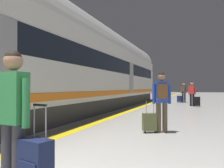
{
  "coord_description": "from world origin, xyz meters",
  "views": [
    {
      "loc": [
        2.51,
        -1.24,
        1.29
      ],
      "look_at": [
        -0.38,
        6.62,
        1.4
      ],
      "focal_mm": 36.58,
      "sensor_mm": 36.0,
      "label": 1
    }
  ],
  "objects_px": {
    "passenger_near": "(162,97)",
    "suitcase_near": "(149,122)",
    "rolling_suitcase_foreground": "(35,168)",
    "suitcase_far": "(197,101)",
    "suitcase_mid": "(180,99)",
    "high_speed_train": "(64,60)",
    "traveller_foreground": "(13,111)",
    "passenger_mid": "(184,91)",
    "passenger_far": "(192,92)"
  },
  "relations": [
    {
      "from": "passenger_far",
      "to": "passenger_mid",
      "type": "bearing_deg",
      "value": 101.65
    },
    {
      "from": "passenger_near",
      "to": "passenger_mid",
      "type": "bearing_deg",
      "value": 90.17
    },
    {
      "from": "traveller_foreground",
      "to": "suitcase_far",
      "type": "distance_m",
      "value": 14.15
    },
    {
      "from": "rolling_suitcase_foreground",
      "to": "passenger_near",
      "type": "bearing_deg",
      "value": 80.02
    },
    {
      "from": "passenger_mid",
      "to": "suitcase_far",
      "type": "xyz_separation_m",
      "value": [
        1.02,
        -3.69,
        -0.65
      ]
    },
    {
      "from": "high_speed_train",
      "to": "suitcase_far",
      "type": "height_order",
      "value": "high_speed_train"
    },
    {
      "from": "rolling_suitcase_foreground",
      "to": "suitcase_near",
      "type": "xyz_separation_m",
      "value": [
        0.46,
        4.31,
        -0.08
      ]
    },
    {
      "from": "passenger_mid",
      "to": "traveller_foreground",
      "type": "bearing_deg",
      "value": -93.54
    },
    {
      "from": "passenger_near",
      "to": "suitcase_near",
      "type": "distance_m",
      "value": 0.8
    },
    {
      "from": "traveller_foreground",
      "to": "suitcase_near",
      "type": "xyz_separation_m",
      "value": [
        0.81,
        4.28,
        -0.7
      ]
    },
    {
      "from": "traveller_foreground",
      "to": "passenger_near",
      "type": "bearing_deg",
      "value": 75.65
    },
    {
      "from": "suitcase_near",
      "to": "passenger_mid",
      "type": "xyz_separation_m",
      "value": [
        0.29,
        13.38,
        0.69
      ]
    },
    {
      "from": "traveller_foreground",
      "to": "suitcase_mid",
      "type": "relative_size",
      "value": 1.82
    },
    {
      "from": "passenger_near",
      "to": "suitcase_near",
      "type": "relative_size",
      "value": 1.82
    },
    {
      "from": "passenger_near",
      "to": "suitcase_near",
      "type": "height_order",
      "value": "passenger_near"
    },
    {
      "from": "passenger_far",
      "to": "rolling_suitcase_foreground",
      "type": "bearing_deg",
      "value": -95.79
    },
    {
      "from": "high_speed_train",
      "to": "passenger_near",
      "type": "relative_size",
      "value": 18.47
    },
    {
      "from": "high_speed_train",
      "to": "rolling_suitcase_foreground",
      "type": "xyz_separation_m",
      "value": [
        3.82,
        -6.64,
        -2.12
      ]
    },
    {
      "from": "rolling_suitcase_foreground",
      "to": "passenger_near",
      "type": "height_order",
      "value": "passenger_near"
    },
    {
      "from": "high_speed_train",
      "to": "suitcase_mid",
      "type": "bearing_deg",
      "value": 68.78
    },
    {
      "from": "high_speed_train",
      "to": "rolling_suitcase_foreground",
      "type": "bearing_deg",
      "value": -60.11
    },
    {
      "from": "traveller_foreground",
      "to": "passenger_near",
      "type": "relative_size",
      "value": 1.01
    },
    {
      "from": "traveller_foreground",
      "to": "passenger_mid",
      "type": "bearing_deg",
      "value": 86.46
    },
    {
      "from": "rolling_suitcase_foreground",
      "to": "traveller_foreground",
      "type": "bearing_deg",
      "value": 175.67
    },
    {
      "from": "passenger_near",
      "to": "suitcase_far",
      "type": "relative_size",
      "value": 1.65
    },
    {
      "from": "suitcase_near",
      "to": "suitcase_mid",
      "type": "distance_m",
      "value": 13.27
    },
    {
      "from": "rolling_suitcase_foreground",
      "to": "suitcase_near",
      "type": "relative_size",
      "value": 1.17
    },
    {
      "from": "high_speed_train",
      "to": "passenger_near",
      "type": "height_order",
      "value": "high_speed_train"
    },
    {
      "from": "suitcase_near",
      "to": "passenger_mid",
      "type": "height_order",
      "value": "passenger_mid"
    },
    {
      "from": "rolling_suitcase_foreground",
      "to": "passenger_near",
      "type": "relative_size",
      "value": 0.64
    },
    {
      "from": "rolling_suitcase_foreground",
      "to": "suitcase_far",
      "type": "relative_size",
      "value": 1.05
    },
    {
      "from": "rolling_suitcase_foreground",
      "to": "high_speed_train",
      "type": "bearing_deg",
      "value": 119.89
    },
    {
      "from": "rolling_suitcase_foreground",
      "to": "suitcase_far",
      "type": "bearing_deg",
      "value": 82.8
    },
    {
      "from": "suitcase_far",
      "to": "passenger_near",
      "type": "bearing_deg",
      "value": -95.89
    },
    {
      "from": "suitcase_near",
      "to": "suitcase_far",
      "type": "relative_size",
      "value": 0.9
    },
    {
      "from": "suitcase_far",
      "to": "rolling_suitcase_foreground",
      "type": "bearing_deg",
      "value": -97.2
    },
    {
      "from": "suitcase_near",
      "to": "passenger_far",
      "type": "distance_m",
      "value": 10.04
    },
    {
      "from": "passenger_near",
      "to": "suitcase_mid",
      "type": "distance_m",
      "value": 13.15
    },
    {
      "from": "suitcase_mid",
      "to": "suitcase_far",
      "type": "relative_size",
      "value": 0.91
    },
    {
      "from": "suitcase_mid",
      "to": "passenger_far",
      "type": "height_order",
      "value": "passenger_far"
    },
    {
      "from": "rolling_suitcase_foreground",
      "to": "passenger_far",
      "type": "bearing_deg",
      "value": 84.21
    },
    {
      "from": "traveller_foreground",
      "to": "passenger_mid",
      "type": "distance_m",
      "value": 17.7
    },
    {
      "from": "traveller_foreground",
      "to": "rolling_suitcase_foreground",
      "type": "distance_m",
      "value": 0.71
    },
    {
      "from": "high_speed_train",
      "to": "traveller_foreground",
      "type": "distance_m",
      "value": 7.62
    },
    {
      "from": "high_speed_train",
      "to": "traveller_foreground",
      "type": "height_order",
      "value": "high_speed_train"
    },
    {
      "from": "suitcase_far",
      "to": "traveller_foreground",
      "type": "bearing_deg",
      "value": -98.62
    },
    {
      "from": "suitcase_near",
      "to": "high_speed_train",
      "type": "bearing_deg",
      "value": 151.37
    },
    {
      "from": "passenger_mid",
      "to": "suitcase_far",
      "type": "bearing_deg",
      "value": -74.49
    },
    {
      "from": "traveller_foreground",
      "to": "passenger_mid",
      "type": "relative_size",
      "value": 1.03
    },
    {
      "from": "high_speed_train",
      "to": "passenger_far",
      "type": "distance_m",
      "value": 9.4
    }
  ]
}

